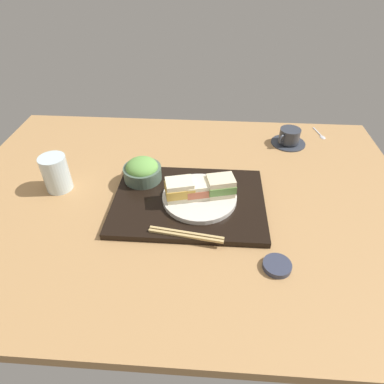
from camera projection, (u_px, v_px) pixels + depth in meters
ground_plane at (182, 199)px, 100.20cm from camera, size 140.00×100.00×3.00cm
serving_tray at (189, 202)px, 95.63cm from camera, size 43.80×31.66×1.79cm
sandwich_plate at (199, 197)px, 94.61cm from camera, size 21.48×21.48×1.43cm
sandwich_near at (178, 189)px, 91.63cm from camera, size 9.20×7.79×5.86cm
sandwich_middle at (200, 189)px, 92.68cm from camera, size 9.06×7.59×4.71cm
sandwich_far at (221, 186)px, 93.09cm from camera, size 9.06×7.81×5.58cm
salad_bowl at (142, 170)px, 100.82cm from camera, size 11.67×11.67×7.06cm
chopsticks_pair at (186, 235)px, 83.67cm from camera, size 19.61×4.55×0.70cm
coffee_cup at (289, 137)px, 121.41cm from camera, size 12.66×12.66×5.92cm
drinking_glass at (56, 173)px, 98.58cm from camera, size 7.90×7.90×11.23cm
small_sauce_dish at (277, 266)px, 77.73cm from camera, size 6.85×6.85×1.42cm
teaspoon at (321, 135)px, 127.25cm from camera, size 3.41×9.42×0.80cm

